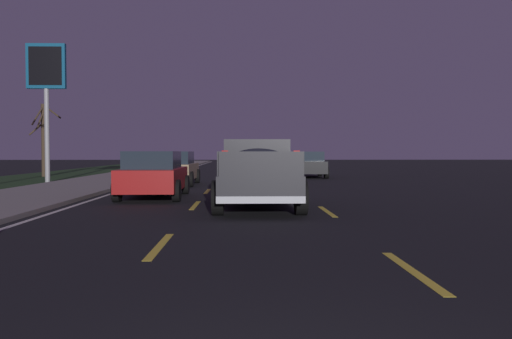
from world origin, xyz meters
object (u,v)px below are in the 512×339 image
object	(u,v)px
sedan_black	(308,164)
gas_price_sign	(46,78)
sedan_red	(154,174)
bare_tree_far	(43,137)
pickup_truck	(257,172)
sedan_tan	(174,168)

from	to	relation	value
sedan_black	gas_price_sign	distance (m)	15.11
sedan_black	sedan_red	size ratio (longest dim) A/B	1.01
sedan_black	sedan_red	bearing A→B (deg)	153.55
gas_price_sign	bare_tree_far	xyz separation A→B (m)	(6.37, 2.55, -2.72)
bare_tree_far	pickup_truck	bearing A→B (deg)	-145.22
gas_price_sign	bare_tree_far	world-z (taller)	gas_price_sign
pickup_truck	sedan_black	bearing A→B (deg)	-11.91
sedan_tan	sedan_red	distance (m)	6.75
gas_price_sign	bare_tree_far	distance (m)	7.38
pickup_truck	bare_tree_far	xyz separation A→B (m)	(18.11, 12.58, 1.43)
sedan_red	gas_price_sign	xyz separation A→B (m)	(8.77, 6.70, 4.34)
pickup_truck	gas_price_sign	bearing A→B (deg)	40.48
sedan_tan	gas_price_sign	xyz separation A→B (m)	(2.02, 6.51, 4.34)
pickup_truck	gas_price_sign	size ratio (longest dim) A/B	0.79
sedan_black	sedan_tan	xyz separation A→B (m)	(-7.06, 7.05, 0.00)
pickup_truck	sedan_tan	xyz separation A→B (m)	(9.72, 3.51, -0.20)
pickup_truck	sedan_black	xyz separation A→B (m)	(16.78, -3.54, -0.20)
sedan_black	bare_tree_far	size ratio (longest dim) A/B	1.00
pickup_truck	sedan_red	size ratio (longest dim) A/B	1.23
sedan_black	gas_price_sign	world-z (taller)	gas_price_sign
sedan_black	bare_tree_far	distance (m)	16.26
sedan_red	bare_tree_far	xyz separation A→B (m)	(15.14, 9.25, 1.62)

